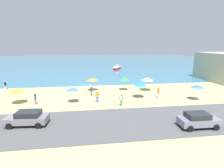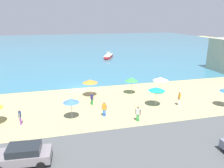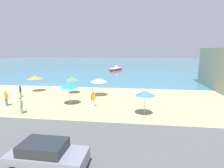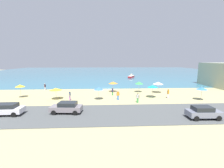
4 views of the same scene
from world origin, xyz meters
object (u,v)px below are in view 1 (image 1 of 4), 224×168
(bather_3, at_px, (97,96))
(bather_4, at_px, (35,98))
(beach_umbrella_7, at_px, (147,79))
(parked_car_0, at_px, (27,118))
(bather_2, at_px, (91,90))
(beach_umbrella_0, at_px, (197,86))
(beach_umbrella_5, at_px, (140,84))
(bather_1, at_px, (158,92))
(beach_umbrella_4, at_px, (73,89))
(beach_umbrella_1, at_px, (16,91))
(parked_car_1, at_px, (198,120))
(beach_umbrella_3, at_px, (124,79))
(beach_umbrella_2, at_px, (92,79))
(bather_0, at_px, (121,99))
(skiff_nearshore, at_px, (117,68))
(bather_5, at_px, (5,85))

(bather_3, xyz_separation_m, bather_4, (-8.73, 0.19, -0.00))
(beach_umbrella_7, relative_size, parked_car_0, 0.58)
(bather_2, bearing_deg, beach_umbrella_0, -16.11)
(beach_umbrella_5, relative_size, beach_umbrella_7, 1.00)
(beach_umbrella_7, bearing_deg, bather_1, -86.26)
(beach_umbrella_4, height_order, beach_umbrella_7, beach_umbrella_7)
(beach_umbrella_1, xyz_separation_m, bather_4, (2.70, -0.80, -0.95))
(beach_umbrella_0, distance_m, parked_car_1, 10.21)
(parked_car_0, bearing_deg, beach_umbrella_0, 14.05)
(beach_umbrella_1, height_order, bather_4, beach_umbrella_1)
(beach_umbrella_3, height_order, parked_car_0, beach_umbrella_3)
(beach_umbrella_2, xyz_separation_m, bather_0, (3.67, -8.84, -1.21))
(bather_0, xyz_separation_m, skiff_nearshore, (5.52, 36.74, -0.46))
(beach_umbrella_7, bearing_deg, bather_4, -163.88)
(beach_umbrella_3, distance_m, beach_umbrella_4, 10.70)
(skiff_nearshore, bearing_deg, beach_umbrella_4, -109.60)
(beach_umbrella_7, relative_size, bather_2, 1.57)
(beach_umbrella_1, relative_size, bather_3, 1.28)
(bather_5, relative_size, parked_car_0, 0.37)
(beach_umbrella_0, xyz_separation_m, bather_3, (-15.09, 0.96, -1.21))
(beach_umbrella_5, bearing_deg, bather_1, -10.43)
(beach_umbrella_4, bearing_deg, bather_1, 1.86)
(beach_umbrella_3, relative_size, beach_umbrella_5, 0.99)
(bather_2, distance_m, skiff_nearshore, 32.48)
(bather_2, bearing_deg, beach_umbrella_1, -166.12)
(beach_umbrella_3, relative_size, bather_2, 1.55)
(parked_car_0, bearing_deg, beach_umbrella_7, 35.36)
(bather_0, distance_m, bather_2, 6.92)
(beach_umbrella_0, distance_m, beach_umbrella_4, 18.66)
(beach_umbrella_0, xyz_separation_m, bather_5, (-32.00, 11.02, -1.29))
(bather_0, height_order, bather_5, bather_0)
(beach_umbrella_0, relative_size, bather_0, 1.47)
(parked_car_1, xyz_separation_m, skiff_nearshore, (-0.99, 44.22, -0.38))
(parked_car_0, distance_m, skiff_nearshore, 44.45)
(beach_umbrella_1, bearing_deg, bather_5, 121.13)
(parked_car_1, bearing_deg, bather_5, 143.64)
(bather_1, bearing_deg, bather_0, -156.53)
(bather_0, relative_size, bather_4, 0.98)
(beach_umbrella_0, height_order, beach_umbrella_4, beach_umbrella_0)
(beach_umbrella_2, height_order, bather_1, beach_umbrella_2)
(bather_2, bearing_deg, parked_car_0, -123.66)
(bather_5, bearing_deg, skiff_nearshore, 43.89)
(beach_umbrella_7, distance_m, bather_1, 4.81)
(beach_umbrella_3, relative_size, skiff_nearshore, 0.44)
(beach_umbrella_0, relative_size, beach_umbrella_4, 1.04)
(beach_umbrella_4, distance_m, bather_4, 5.33)
(beach_umbrella_4, relative_size, beach_umbrella_7, 0.95)
(beach_umbrella_5, relative_size, parked_car_0, 0.58)
(beach_umbrella_2, xyz_separation_m, beach_umbrella_3, (5.84, -0.46, -0.01))
(parked_car_0, bearing_deg, skiff_nearshore, 68.45)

